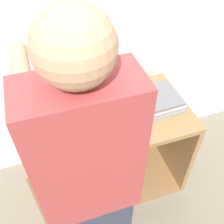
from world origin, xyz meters
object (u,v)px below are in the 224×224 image
(laptop_stack_right, at_px, (156,100))
(person, at_px, (90,191))
(laptop_stack_left, at_px, (54,120))
(laptop_open, at_px, (105,104))

(laptop_stack_right, height_order, person, person)
(laptop_stack_left, height_order, laptop_stack_right, laptop_stack_left)
(laptop_open, xyz_separation_m, person, (-0.25, -0.60, 0.07))
(laptop_open, height_order, laptop_stack_right, laptop_open)
(laptop_open, height_order, laptop_stack_left, laptop_open)
(laptop_stack_left, bearing_deg, laptop_stack_right, -0.13)
(laptop_stack_right, bearing_deg, laptop_open, 169.50)
(laptop_open, relative_size, person, 0.21)
(laptop_stack_left, bearing_deg, person, -81.35)
(laptop_stack_left, relative_size, person, 0.19)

